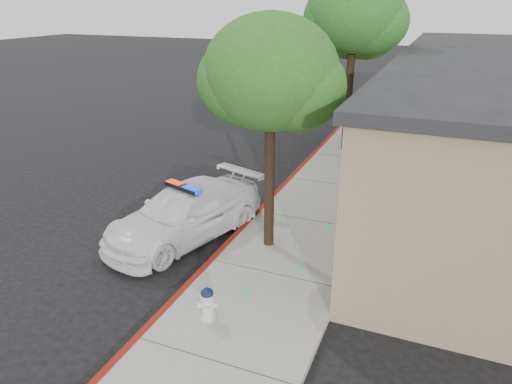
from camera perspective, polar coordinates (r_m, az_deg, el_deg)
The scene contains 9 objects.
ground at distance 11.51m, azimuth -5.68°, elevation -8.76°, with size 120.00×120.00×0.00m, color black.
sidewalk at distance 13.41m, azimuth 6.39°, elevation -3.64°, with size 3.20×60.00×0.15m, color gray.
red_curb at distance 13.85m, azimuth 0.27°, elevation -2.59°, with size 0.14×60.00×0.16m, color maroon.
clapboard_building at distance 18.15m, azimuth 28.10°, elevation 7.70°, with size 7.30×20.89×4.24m.
police_car at distance 12.56m, azimuth -8.62°, elevation -2.54°, with size 3.28×5.09×1.49m.
fire_hydrant at distance 9.35m, azimuth -5.90°, elevation -13.29°, with size 0.40×0.35×0.70m.
street_tree_near at distance 10.69m, azimuth 1.78°, elevation 13.63°, with size 3.34×3.04×5.57m.
street_tree_mid at distance 19.08m, azimuth 11.95°, elevation 20.18°, with size 3.91×3.60×6.87m.
street_tree_far at distance 20.97m, azimuth 11.81°, elevation 18.77°, with size 3.40×3.23×6.12m.
Camera 1 is at (4.74, -8.64, 5.95)m, focal length 33.00 mm.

